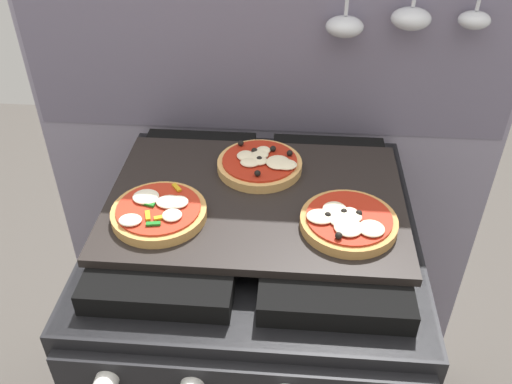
% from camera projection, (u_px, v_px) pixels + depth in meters
% --- Properties ---
extents(kitchen_backsplash, '(1.10, 0.09, 1.55)m').
position_uv_depth(kitchen_backsplash, '(268.00, 156.00, 1.35)').
color(kitchen_backsplash, gray).
rests_on(kitchen_backsplash, ground_plane).
extents(stove, '(0.60, 0.64, 0.90)m').
position_uv_depth(stove, '(256.00, 356.00, 1.28)').
color(stove, black).
rests_on(stove, ground_plane).
extents(baking_tray, '(0.54, 0.38, 0.02)m').
position_uv_depth(baking_tray, '(256.00, 200.00, 1.01)').
color(baking_tray, black).
rests_on(baking_tray, stove).
extents(pizza_left, '(0.17, 0.17, 0.03)m').
position_uv_depth(pizza_left, '(159.00, 211.00, 0.95)').
color(pizza_left, tan).
rests_on(pizza_left, baking_tray).
extents(pizza_right, '(0.17, 0.17, 0.03)m').
position_uv_depth(pizza_right, '(348.00, 221.00, 0.92)').
color(pizza_right, '#C18947').
rests_on(pizza_right, baking_tray).
extents(pizza_center, '(0.17, 0.17, 0.03)m').
position_uv_depth(pizza_center, '(259.00, 163.00, 1.07)').
color(pizza_center, tan).
rests_on(pizza_center, baking_tray).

